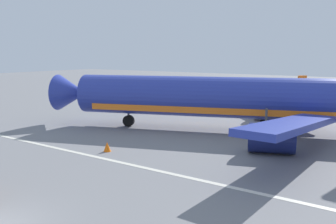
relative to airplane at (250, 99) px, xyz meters
name	(u,v)px	position (x,y,z in m)	size (l,w,h in m)	color
apron_stripe	(141,167)	(-1.66, -13.42, -3.05)	(120.00, 0.36, 0.01)	silver
airplane	(250,99)	(0.00, 0.00, 0.00)	(36.48, 29.70, 11.34)	#28389E
traffic_cone_near_plane	(107,147)	(-6.03, -11.91, -2.70)	(0.54, 0.54, 0.71)	orange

